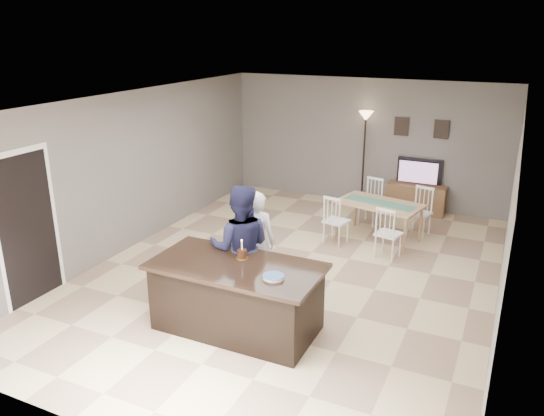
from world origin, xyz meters
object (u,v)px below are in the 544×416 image
at_px(woman, 257,242).
at_px(man, 241,247).
at_px(dining_table, 379,209).
at_px(floor_lamp, 365,133).
at_px(plate_stack, 273,277).
at_px(kitchen_island, 237,297).
at_px(tv_console, 416,199).
at_px(birthday_cake, 242,254).
at_px(television, 419,172).

bearing_deg(woman, man, 83.89).
xyz_separation_m(dining_table, floor_lamp, (-0.83, 1.80, 1.01)).
xyz_separation_m(plate_stack, dining_table, (0.28, 3.94, -0.35)).
xyz_separation_m(kitchen_island, tv_console, (1.20, 5.57, -0.15)).
distance_m(plate_stack, floor_lamp, 5.80).
relative_size(birthday_cake, dining_table, 0.13).
xyz_separation_m(television, woman, (-1.45, -4.56, -0.10)).
relative_size(kitchen_island, floor_lamp, 1.05).
distance_m(television, birthday_cake, 5.57).
bearing_deg(television, tv_console, 90.00).
xyz_separation_m(birthday_cake, plate_stack, (0.61, -0.36, -0.04)).
relative_size(tv_console, dining_table, 0.62).
bearing_deg(birthday_cake, tv_console, 77.11).
height_order(plate_stack, dining_table, plate_stack).
xyz_separation_m(tv_console, dining_table, (-0.34, -1.78, 0.27)).
height_order(kitchen_island, plate_stack, plate_stack).
distance_m(tv_console, television, 0.57).
height_order(television, floor_lamp, floor_lamp).
bearing_deg(birthday_cake, dining_table, 76.10).
relative_size(kitchen_island, woman, 1.41).
relative_size(birthday_cake, plate_stack, 0.99).
xyz_separation_m(man, floor_lamp, (0.27, 5.04, 0.71)).
bearing_deg(kitchen_island, television, 77.99).
bearing_deg(plate_stack, television, 83.90).
bearing_deg(floor_lamp, television, 2.46).
distance_m(woman, birthday_cake, 0.92).
bearing_deg(television, plate_stack, 83.90).
distance_m(kitchen_island, woman, 1.15).
xyz_separation_m(tv_console, television, (0.00, 0.07, 0.56)).
distance_m(television, woman, 4.79).
bearing_deg(man, birthday_cake, 99.83).
bearing_deg(man, kitchen_island, 91.66).
distance_m(tv_console, man, 5.25).
xyz_separation_m(television, floor_lamp, (-1.17, -0.05, 0.72)).
distance_m(tv_console, plate_stack, 5.79).
bearing_deg(man, floor_lamp, -114.51).
height_order(dining_table, floor_lamp, floor_lamp).
relative_size(tv_console, floor_lamp, 0.59).
bearing_deg(dining_table, television, 91.91).
bearing_deg(birthday_cake, woman, 104.67).
xyz_separation_m(kitchen_island, woman, (-0.25, 1.08, 0.31)).
bearing_deg(birthday_cake, floor_lamp, 89.34).
bearing_deg(man, woman, -109.37).
relative_size(woman, birthday_cake, 5.97).
bearing_deg(television, man, 74.26).
relative_size(kitchen_island, man, 1.23).
distance_m(television, plate_stack, 5.82).
bearing_deg(kitchen_island, plate_stack, -14.43).
relative_size(man, floor_lamp, 0.86).
height_order(woman, dining_table, woman).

